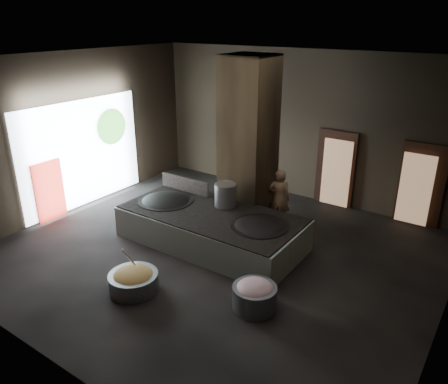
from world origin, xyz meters
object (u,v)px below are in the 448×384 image
Objects in this scene: wok_right at (259,229)px; hearth_platform at (211,228)px; cook at (279,198)px; veg_basin at (134,282)px; stock_pot at (225,195)px; wok_left at (166,203)px; meat_basin at (255,297)px.

hearth_platform is at bearing -177.88° from wok_right.
wok_right is at bearing 1.64° from hearth_platform.
cook is 1.58× the size of veg_basin.
wok_right is 1.79m from cook.
veg_basin is at bearing -92.86° from stock_pot.
veg_basin is (-1.46, -2.65, -0.56)m from wok_right.
stock_pot is (-1.30, 0.50, 0.38)m from wok_right.
wok_left is 1.07× the size of wok_right.
meat_basin reaches higher than veg_basin.
cook reaches higher than meat_basin.
stock_pot is 3.28m from meat_basin.
wok_left is 3.02m from cook.
wok_left is at bearing -177.95° from wok_right.
wok_left is at bearing -178.51° from hearth_platform.
wok_right is 1.53× the size of meat_basin.
wok_right is 2.25× the size of stock_pot.
wok_left is 2.94m from veg_basin.
hearth_platform is 2.07m from cook.
hearth_platform is at bearing 143.51° from meat_basin.
cook is (-0.40, 1.74, 0.07)m from wok_right.
stock_pot is at bearing 84.32° from hearth_platform.
stock_pot is (1.50, 0.60, 0.38)m from wok_left.
wok_right is 3.08m from veg_basin.
wok_right is at bearing 118.21° from meat_basin.
wok_right is 2.04m from meat_basin.
stock_pot is at bearing 158.96° from wok_right.
wok_right is (2.80, 0.10, 0.00)m from wok_left.
wok_right is at bearing -21.04° from stock_pot.
wok_left is at bearing 156.30° from meat_basin.
stock_pot is 3.30m from veg_basin.
cook is (0.95, 1.79, 0.42)m from hearth_platform.
hearth_platform reaches higher than veg_basin.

